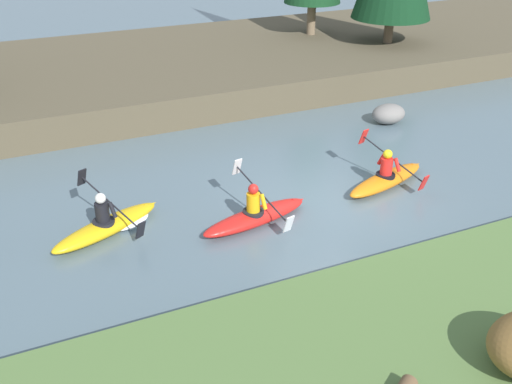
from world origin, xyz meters
name	(u,v)px	position (x,y,z in m)	size (l,w,h in m)	color
ground_plane	(328,202)	(0.00, 0.00, 0.00)	(90.00, 90.00, 0.00)	slate
riverbank_far	(183,67)	(0.00, 10.83, 0.50)	(44.00, 9.95, 1.01)	brown
kayaker_lead	(387,178)	(1.76, 0.12, 0.22)	(2.76, 2.03, 1.20)	orange
kayaker_middle	(256,215)	(-2.00, -0.22, 0.22)	(2.79, 2.06, 1.20)	red
kayaker_trailing	(111,224)	(-5.02, 0.78, 0.20)	(2.70, 1.95, 1.20)	yellow
boulder_midstream	(389,114)	(4.40, 3.74, 0.31)	(1.09, 0.85, 0.62)	gray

